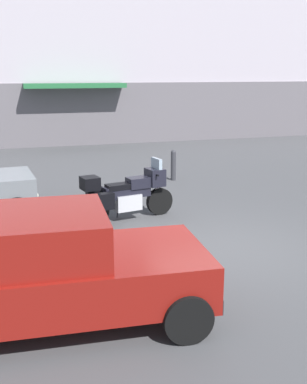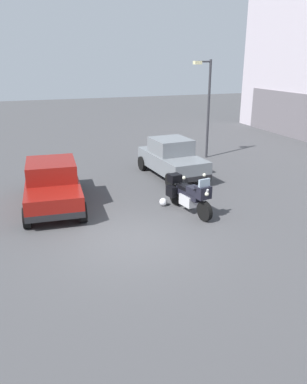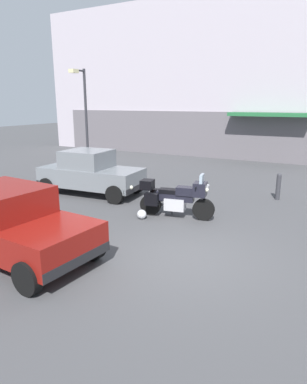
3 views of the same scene
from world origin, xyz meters
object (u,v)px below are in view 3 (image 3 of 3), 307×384
at_px(streetlamp_curbside, 84,112).
at_px(bollard_curbside, 278,186).
at_px(helmet, 142,214).
at_px(motorcycle, 175,197).
at_px(car_sedan_far, 4,221).
at_px(car_hatchback_near, 90,173).

xyz_separation_m(streetlamp_curbside, bollard_curbside, (8.81, -0.32, -2.42)).
bearing_deg(helmet, motorcycle, 36.90).
bearing_deg(car_sedan_far, bollard_curbside, -116.92).
height_order(motorcycle, car_sedan_far, car_sedan_far).
relative_size(helmet, car_sedan_far, 0.06).
bearing_deg(motorcycle, helmet, -153.97).
height_order(motorcycle, streetlamp_curbside, streetlamp_curbside).
bearing_deg(helmet, car_sedan_far, -112.04).
xyz_separation_m(helmet, car_sedan_far, (-1.45, -3.57, 0.64)).
relative_size(motorcycle, car_sedan_far, 0.48).
xyz_separation_m(motorcycle, car_sedan_far, (-2.24, -4.17, 0.16)).
bearing_deg(streetlamp_curbside, motorcycle, -30.72).
bearing_deg(helmet, streetlamp_curbside, 141.88).
height_order(car_sedan_far, streetlamp_curbside, streetlamp_curbside).
xyz_separation_m(motorcycle, car_hatchback_near, (-3.94, 1.00, 0.19)).
relative_size(streetlamp_curbside, bollard_curbside, 5.04).
relative_size(car_sedan_far, streetlamp_curbside, 0.97).
height_order(helmet, car_hatchback_near, car_hatchback_near).
distance_m(motorcycle, helmet, 1.11).
bearing_deg(bollard_curbside, car_sedan_far, -121.00).
bearing_deg(bollard_curbside, streetlamp_curbside, 177.94).
height_order(motorcycle, bollard_curbside, motorcycle).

